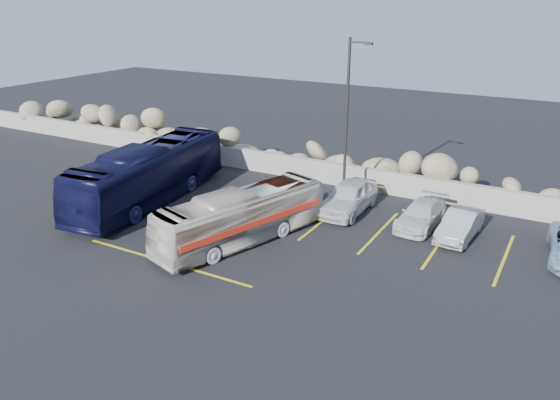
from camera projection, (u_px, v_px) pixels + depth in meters
The scene contains 10 objects.
ground at pixel (183, 270), 20.70m from camera, with size 90.00×90.00×0.00m, color black.
seawall at pixel (320, 171), 30.26m from camera, with size 60.00×0.40×1.20m, color gray.
riprap_pile at pixel (329, 154), 30.99m from camera, with size 54.00×2.80×2.60m, color #857557, non-canonical shape.
parking_lines at pixel (353, 241), 23.09m from camera, with size 18.16×9.36×0.01m.
lamppost at pixel (348, 119), 25.74m from camera, with size 1.14×0.18×8.00m.
vintage_bus at pixel (242, 217), 22.71m from camera, with size 1.88×8.05×2.24m, color beige.
tour_coach at pixel (149, 174), 27.07m from camera, with size 2.43×10.37×2.89m, color black.
car_a at pixel (348, 197), 26.00m from camera, with size 1.76×4.38×1.49m, color silver.
car_b at pixel (460, 225), 23.25m from camera, with size 1.24×3.55×1.17m, color #AEAEB3.
car_c at pixel (421, 215), 24.42m from camera, with size 1.54×3.78×1.10m, color silver.
Camera 1 is at (12.29, -14.21, 9.82)m, focal length 35.00 mm.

